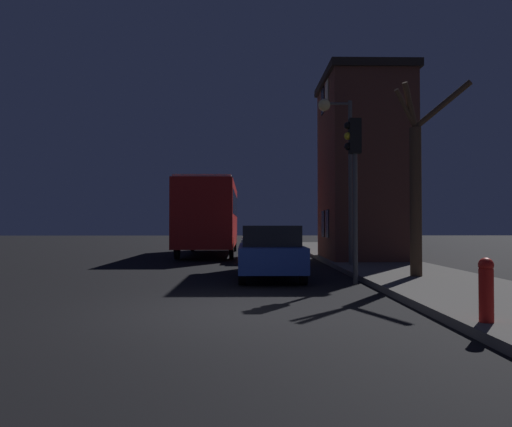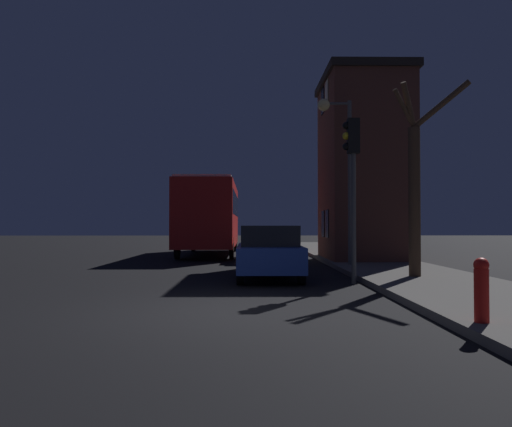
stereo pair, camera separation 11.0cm
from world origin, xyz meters
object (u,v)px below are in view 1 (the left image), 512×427
object	(u,v)px
bare_tree	(417,185)
bus	(210,212)
streetlamp	(340,149)
fire_hydrant	(486,288)
traffic_light	(354,165)
car_mid_lane	(263,242)
car_near_lane	(270,252)

from	to	relation	value
bare_tree	bus	xyz separation A→B (m)	(-6.40, 11.92, -0.43)
streetlamp	fire_hydrant	bearing A→B (deg)	-89.18
traffic_light	fire_hydrant	distance (m)	6.27
traffic_light	bus	world-z (taller)	traffic_light
bare_tree	car_mid_lane	size ratio (longest dim) A/B	1.06
streetlamp	traffic_light	size ratio (longest dim) A/B	1.35
bare_tree	car_near_lane	bearing A→B (deg)	170.82
traffic_light	fire_hydrant	bearing A→B (deg)	-83.91
traffic_light	car_mid_lane	distance (m)	9.13
car_near_lane	fire_hydrant	world-z (taller)	car_near_lane
bus	car_mid_lane	bearing A→B (deg)	-55.47
traffic_light	car_mid_lane	xyz separation A→B (m)	(-2.05, 8.60, -2.28)
bus	car_near_lane	world-z (taller)	bus
car_mid_lane	car_near_lane	bearing A→B (deg)	-90.35
traffic_light	car_mid_lane	bearing A→B (deg)	103.39
traffic_light	fire_hydrant	size ratio (longest dim) A/B	4.68
streetlamp	car_near_lane	distance (m)	5.45
streetlamp	car_near_lane	size ratio (longest dim) A/B	1.50
car_near_lane	car_mid_lane	xyz separation A→B (m)	(0.05, 7.56, 0.00)
streetlamp	fire_hydrant	size ratio (longest dim) A/B	6.33
streetlamp	traffic_light	distance (m)	4.62
car_mid_lane	fire_hydrant	distance (m)	14.60
streetlamp	car_mid_lane	size ratio (longest dim) A/B	1.20
car_mid_lane	traffic_light	bearing A→B (deg)	-76.61
car_near_lane	fire_hydrant	xyz separation A→B (m)	(2.71, -6.80, -0.14)
streetlamp	fire_hydrant	distance (m)	10.81
car_near_lane	fire_hydrant	bearing A→B (deg)	-68.28
bare_tree	car_near_lane	size ratio (longest dim) A/B	1.33
streetlamp	bus	size ratio (longest dim) A/B	0.60
fire_hydrant	streetlamp	bearing A→B (deg)	90.82
streetlamp	car_mid_lane	world-z (taller)	streetlamp
car_mid_lane	fire_hydrant	xyz separation A→B (m)	(2.66, -14.36, -0.14)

